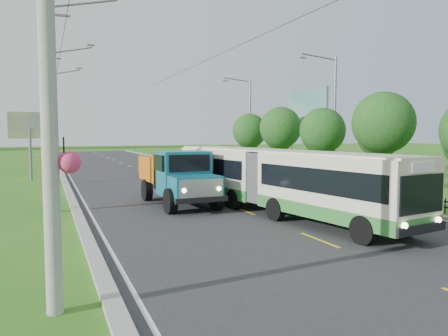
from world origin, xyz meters
TOP-DOWN VIEW (x-y plane):
  - ground at (0.00, 0.00)m, footprint 240.00×240.00m
  - road at (0.00, 20.00)m, footprint 14.00×120.00m
  - curb_left at (-7.20, 20.00)m, footprint 0.40×120.00m
  - curb_right at (7.15, 20.00)m, footprint 0.30×120.00m
  - edge_line_left at (-6.65, 20.00)m, footprint 0.12×120.00m
  - edge_line_right at (6.65, 20.00)m, footprint 0.12×120.00m
  - centre_dash at (0.00, 0.00)m, footprint 0.12×2.20m
  - railing_right at (8.00, 14.00)m, footprint 0.04×40.00m
  - pole_nearest at (-8.24, -3.00)m, footprint 3.51×0.44m
  - pole_near at (-8.26, 9.00)m, footprint 3.51×0.32m
  - pole_mid at (-8.26, 21.00)m, footprint 3.51×0.32m
  - pole_far at (-8.26, 33.00)m, footprint 3.51×0.32m
  - tree_third at (9.86, 8.14)m, footprint 3.60×3.62m
  - tree_fourth at (9.86, 14.14)m, footprint 3.24×3.31m
  - tree_fifth at (9.86, 20.14)m, footprint 3.48×3.52m
  - tree_back at (9.86, 26.14)m, footprint 3.30×3.36m
  - streetlight_mid at (10.64, 14.00)m, footprint 3.02×0.20m
  - streetlight_far at (10.64, 28.00)m, footprint 3.02×0.20m
  - planter_near at (8.60, 6.00)m, footprint 0.64×0.64m
  - planter_mid at (8.60, 14.00)m, footprint 0.64×0.64m
  - planter_far at (8.60, 22.00)m, footprint 0.64×0.64m
  - billboard_left at (-9.50, 24.00)m, footprint 3.00×0.20m
  - billboard_right at (12.30, 20.00)m, footprint 0.24×6.00m
  - bus at (1.06, 4.93)m, footprint 4.58×14.54m
  - dump_truck at (-2.31, 8.87)m, footprint 2.76×6.59m

SIDE VIEW (x-z plane):
  - ground at x=0.00m, z-range 0.00..0.00m
  - road at x=0.00m, z-range 0.00..0.02m
  - edge_line_left at x=-6.65m, z-range 0.02..0.02m
  - edge_line_right at x=6.65m, z-range 0.02..0.02m
  - centre_dash at x=0.00m, z-range 0.02..0.02m
  - curb_right at x=7.15m, z-range 0.00..0.10m
  - curb_left at x=-7.20m, z-range 0.00..0.15m
  - planter_near at x=8.60m, z-range -0.05..0.62m
  - planter_mid at x=8.60m, z-range -0.05..0.62m
  - planter_far at x=8.60m, z-range -0.05..0.62m
  - railing_right at x=8.00m, z-range 0.00..0.60m
  - dump_truck at x=-2.31m, z-range 0.18..2.91m
  - bus at x=1.06m, z-range 0.28..3.05m
  - tree_fourth at x=9.86m, z-range 0.89..6.29m
  - tree_back at x=9.86m, z-range 0.90..6.40m
  - tree_fifth at x=9.86m, z-range 0.95..6.75m
  - billboard_left at x=-9.50m, z-range 1.27..6.47m
  - tree_third at x=9.86m, z-range 0.99..6.99m
  - streetlight_mid at x=10.64m, z-range 0.37..9.44m
  - streetlight_far at x=10.64m, z-range 0.37..9.44m
  - pole_nearest at x=-8.24m, z-range -0.06..9.94m
  - pole_near at x=-8.26m, z-range 0.09..10.09m
  - pole_mid at x=-8.26m, z-range 0.09..10.09m
  - pole_far at x=-8.26m, z-range 0.09..10.09m
  - billboard_right at x=12.30m, z-range 1.69..8.99m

